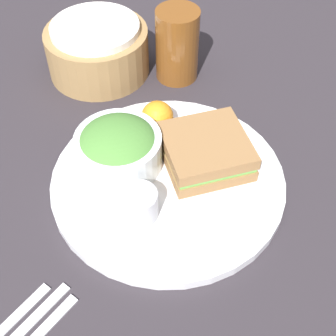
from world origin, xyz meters
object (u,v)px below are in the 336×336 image
(salad_bowl, at_px, (118,147))
(dressing_cup, at_px, (139,204))
(plate, at_px, (168,181))
(drink_glass, at_px, (177,45))
(sandwich, at_px, (206,152))
(bread_basket, at_px, (98,49))

(salad_bowl, height_order, dressing_cup, salad_bowl)
(plate, height_order, drink_glass, drink_glass)
(sandwich, bearing_deg, dressing_cup, -164.74)
(plate, relative_size, drink_glass, 2.63)
(sandwich, xyz_separation_m, dressing_cup, (-0.12, -0.03, -0.00))
(salad_bowl, distance_m, dressing_cup, 0.10)
(dressing_cup, height_order, bread_basket, bread_basket)
(dressing_cup, distance_m, drink_glass, 0.32)
(salad_bowl, xyz_separation_m, drink_glass, (0.18, 0.15, 0.01))
(dressing_cup, xyz_separation_m, drink_glass, (0.20, 0.25, 0.03))
(plate, distance_m, dressing_cup, 0.08)
(sandwich, bearing_deg, bread_basket, 97.13)
(salad_bowl, bearing_deg, bread_basket, 72.98)
(salad_bowl, bearing_deg, plate, -50.81)
(plate, xyz_separation_m, sandwich, (0.06, -0.00, 0.03))
(dressing_cup, bearing_deg, plate, 29.46)
(plate, height_order, sandwich, sandwich)
(plate, relative_size, bread_basket, 1.86)
(dressing_cup, relative_size, bread_basket, 0.28)
(sandwich, xyz_separation_m, bread_basket, (-0.04, 0.29, 0.01))
(dressing_cup, bearing_deg, bread_basket, 74.90)
(sandwich, height_order, bread_basket, bread_basket)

